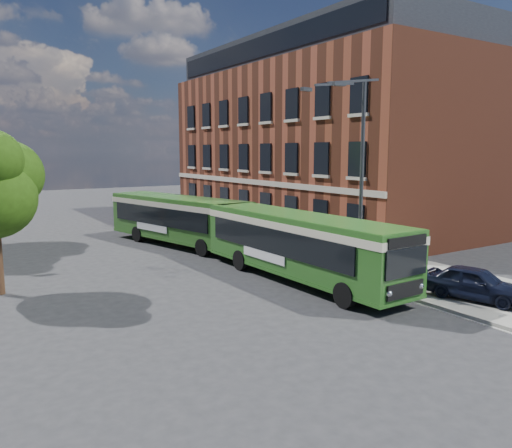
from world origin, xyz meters
TOP-DOWN VIEW (x-y plane):
  - ground at (0.00, 0.00)m, footprint 120.00×120.00m
  - pavement at (7.00, 8.00)m, footprint 6.00×48.00m
  - kerb_line at (3.95, 8.00)m, footprint 0.12×48.00m
  - brick_office at (14.00, 12.00)m, footprint 12.10×26.00m
  - street_lamp at (4.84, -2.00)m, footprint 2.96×2.38m
  - bus_stop_sign at (5.60, -4.20)m, footprint 0.35×0.08m
  - bus_front at (2.21, -1.25)m, footprint 2.96×12.16m
  - bus_rear at (1.06, 9.69)m, footprint 5.09×11.52m
  - parked_car at (5.85, -7.66)m, footprint 2.49×4.08m
  - pedestrian_a at (4.60, -4.73)m, footprint 0.65×0.55m
  - pedestrian_b at (7.41, -2.74)m, footprint 0.77×0.63m

SIDE VIEW (x-z plane):
  - ground at x=0.00m, z-range 0.00..0.00m
  - kerb_line at x=3.95m, z-range 0.00..0.01m
  - pavement at x=7.00m, z-range 0.00..0.15m
  - parked_car at x=5.85m, z-range 0.15..1.45m
  - pedestrian_b at x=7.41m, z-range 0.15..1.63m
  - pedestrian_a at x=4.60m, z-range 0.15..1.67m
  - bus_stop_sign at x=5.60m, z-range 0.25..2.77m
  - bus_rear at x=1.06m, z-range 0.32..3.34m
  - bus_front at x=2.21m, z-range 0.32..3.34m
  - street_lamp at x=4.84m, z-range 0.29..9.29m
  - brick_office at x=14.00m, z-range -0.13..14.07m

